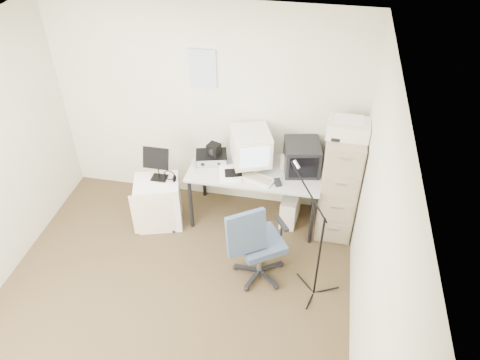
% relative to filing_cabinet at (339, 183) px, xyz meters
% --- Properties ---
extents(floor, '(3.60, 3.60, 0.01)m').
position_rel_filing_cabinet_xyz_m(floor, '(-1.58, -1.48, -0.66)').
color(floor, '#3D301E').
rests_on(floor, ground).
extents(ceiling, '(3.60, 3.60, 0.01)m').
position_rel_filing_cabinet_xyz_m(ceiling, '(-1.58, -1.48, 1.85)').
color(ceiling, white).
rests_on(ceiling, ground).
extents(wall_back, '(3.60, 0.02, 2.50)m').
position_rel_filing_cabinet_xyz_m(wall_back, '(-1.58, 0.32, 0.60)').
color(wall_back, beige).
rests_on(wall_back, ground).
extents(wall_right, '(0.02, 3.60, 2.50)m').
position_rel_filing_cabinet_xyz_m(wall_right, '(0.22, -1.48, 0.60)').
color(wall_right, beige).
rests_on(wall_right, ground).
extents(wall_calendar, '(0.30, 0.02, 0.44)m').
position_rel_filing_cabinet_xyz_m(wall_calendar, '(-1.60, 0.31, 1.10)').
color(wall_calendar, white).
rests_on(wall_calendar, wall_back).
extents(filing_cabinet, '(0.40, 0.60, 1.30)m').
position_rel_filing_cabinet_xyz_m(filing_cabinet, '(0.00, 0.00, 0.00)').
color(filing_cabinet, tan).
rests_on(filing_cabinet, floor).
extents(printer, '(0.44, 0.31, 0.17)m').
position_rel_filing_cabinet_xyz_m(printer, '(0.00, -0.03, 0.73)').
color(printer, beige).
rests_on(printer, filing_cabinet).
extents(desk, '(1.50, 0.70, 0.73)m').
position_rel_filing_cabinet_xyz_m(desk, '(-0.95, -0.03, -0.29)').
color(desk, beige).
rests_on(desk, floor).
extents(crt_monitor, '(0.54, 0.55, 0.46)m').
position_rel_filing_cabinet_xyz_m(crt_monitor, '(-1.01, 0.02, 0.31)').
color(crt_monitor, beige).
rests_on(crt_monitor, desk).
extents(crt_tv, '(0.45, 0.47, 0.35)m').
position_rel_filing_cabinet_xyz_m(crt_tv, '(-0.44, 0.07, 0.25)').
color(crt_tv, black).
rests_on(crt_tv, desk).
extents(desk_speaker, '(0.09, 0.09, 0.16)m').
position_rel_filing_cabinet_xyz_m(desk_speaker, '(-0.64, 0.07, 0.16)').
color(desk_speaker, beige).
rests_on(desk_speaker, desk).
extents(keyboard, '(0.51, 0.33, 0.03)m').
position_rel_filing_cabinet_xyz_m(keyboard, '(-0.95, -0.20, 0.09)').
color(keyboard, beige).
rests_on(keyboard, desk).
extents(mouse, '(0.11, 0.14, 0.04)m').
position_rel_filing_cabinet_xyz_m(mouse, '(-0.67, -0.24, 0.10)').
color(mouse, black).
rests_on(mouse, desk).
extents(radio_receiver, '(0.41, 0.34, 0.10)m').
position_rel_filing_cabinet_xyz_m(radio_receiver, '(-1.48, 0.04, 0.13)').
color(radio_receiver, black).
rests_on(radio_receiver, desk).
extents(radio_speaker, '(0.17, 0.16, 0.13)m').
position_rel_filing_cabinet_xyz_m(radio_speaker, '(-1.44, 0.04, 0.25)').
color(radio_speaker, black).
rests_on(radio_speaker, radio_receiver).
extents(papers, '(0.31, 0.37, 0.02)m').
position_rel_filing_cabinet_xyz_m(papers, '(-1.21, -0.18, 0.09)').
color(papers, white).
rests_on(papers, desk).
extents(pc_tower, '(0.22, 0.42, 0.38)m').
position_rel_filing_cabinet_xyz_m(pc_tower, '(-0.52, 0.00, -0.46)').
color(pc_tower, beige).
rests_on(pc_tower, floor).
extents(office_chair, '(0.79, 0.79, 0.99)m').
position_rel_filing_cabinet_xyz_m(office_chair, '(-0.75, -0.91, -0.16)').
color(office_chair, '#334054').
rests_on(office_chair, floor).
extents(side_cart, '(0.60, 0.53, 0.63)m').
position_rel_filing_cabinet_xyz_m(side_cart, '(-2.04, -0.33, -0.34)').
color(side_cart, white).
rests_on(side_cart, floor).
extents(music_stand, '(0.32, 0.23, 0.43)m').
position_rel_filing_cabinet_xyz_m(music_stand, '(-2.02, -0.27, 0.19)').
color(music_stand, black).
rests_on(music_stand, side_cart).
extents(headphones, '(0.19, 0.19, 0.03)m').
position_rel_filing_cabinet_xyz_m(headphones, '(-1.89, -0.28, 0.02)').
color(headphones, black).
rests_on(headphones, side_cart).
extents(mic_stand, '(0.03, 0.03, 1.37)m').
position_rel_filing_cabinet_xyz_m(mic_stand, '(-0.15, -1.05, 0.03)').
color(mic_stand, black).
rests_on(mic_stand, floor).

